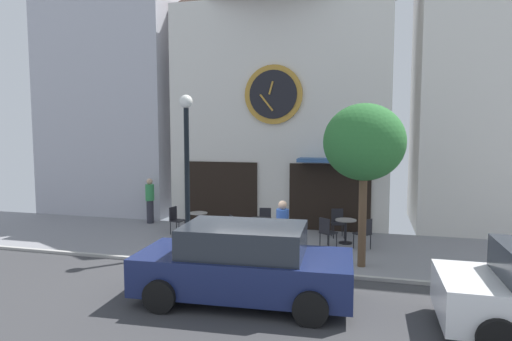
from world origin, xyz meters
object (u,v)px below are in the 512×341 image
at_px(street_lamp, 187,174).
at_px(street_tree, 364,143).
at_px(cafe_table_leftmost, 346,227).
at_px(cafe_chair_corner, 259,231).
at_px(cafe_chair_under_awning, 327,230).
at_px(cafe_chair_by_entrance, 265,220).
at_px(cafe_table_center_left, 260,225).
at_px(cafe_chair_facing_wall, 364,232).
at_px(cafe_chair_near_lamp, 338,221).
at_px(cafe_table_center, 198,220).
at_px(cafe_chair_facing_street, 175,218).
at_px(cafe_chair_curbside, 235,228).
at_px(pedestrian_green, 150,200).
at_px(parked_car_navy, 244,264).
at_px(pedestrian_blue, 282,232).

relative_size(street_lamp, street_tree, 1.07).
distance_m(cafe_table_leftmost, cafe_chair_corner, 2.73).
xyz_separation_m(cafe_table_leftmost, cafe_chair_under_awning, (-0.51, -0.70, 0.04)).
height_order(cafe_chair_under_awning, cafe_chair_by_entrance, same).
distance_m(street_lamp, cafe_table_center_left, 2.96).
bearing_deg(cafe_chair_facing_wall, cafe_chair_near_lamp, 122.43).
relative_size(cafe_table_leftmost, cafe_chair_by_entrance, 0.82).
height_order(cafe_table_leftmost, cafe_chair_corner, cafe_chair_corner).
bearing_deg(cafe_table_center, cafe_chair_facing_street, -178.34).
bearing_deg(cafe_table_center_left, cafe_table_center, 171.55).
xyz_separation_m(cafe_chair_curbside, cafe_chair_by_entrance, (0.59, 1.38, 0.00)).
distance_m(cafe_chair_under_awning, cafe_chair_corner, 1.99).
distance_m(pedestrian_green, parked_car_navy, 8.26).
height_order(street_tree, cafe_chair_corner, street_tree).
distance_m(cafe_table_center_left, parked_car_navy, 4.67).
bearing_deg(cafe_chair_facing_wall, cafe_chair_by_entrance, 164.05).
bearing_deg(cafe_chair_by_entrance, cafe_table_center_left, -86.03).
height_order(cafe_chair_curbside, cafe_chair_by_entrance, same).
distance_m(cafe_table_center_left, cafe_chair_curbside, 0.86).
xyz_separation_m(cafe_table_center_left, cafe_chair_curbside, (-0.64, -0.57, -0.00)).
height_order(street_tree, cafe_table_leftmost, street_tree).
bearing_deg(cafe_chair_corner, cafe_chair_by_entrance, 97.24).
height_order(cafe_table_center, cafe_table_leftmost, cafe_table_center).
bearing_deg(parked_car_navy, cafe_chair_under_awning, 74.27).
xyz_separation_m(cafe_table_center, cafe_chair_by_entrance, (2.14, 0.49, 0.04)).
relative_size(cafe_table_leftmost, cafe_chair_near_lamp, 0.82).
xyz_separation_m(cafe_table_center, cafe_chair_facing_street, (-0.80, -0.02, 0.04)).
xyz_separation_m(pedestrian_green, pedestrian_blue, (5.76, -3.74, 0.00)).
bearing_deg(cafe_chair_under_awning, street_lamp, -157.00).
bearing_deg(cafe_table_center, cafe_chair_curbside, -29.93).
distance_m(cafe_table_center_left, pedestrian_green, 4.92).
bearing_deg(cafe_table_center_left, cafe_chair_facing_wall, -1.70).
bearing_deg(cafe_table_leftmost, cafe_chair_facing_wall, -45.37).
height_order(cafe_chair_facing_street, parked_car_navy, parked_car_navy).
relative_size(street_lamp, pedestrian_blue, 2.64).
bearing_deg(pedestrian_blue, street_tree, 12.10).
relative_size(cafe_table_center, cafe_chair_facing_wall, 0.83).
xyz_separation_m(cafe_table_center, cafe_chair_curbside, (1.55, -0.89, 0.04)).
bearing_deg(parked_car_navy, cafe_chair_by_entrance, 99.15).
bearing_deg(cafe_chair_by_entrance, cafe_chair_corner, -82.76).
distance_m(street_lamp, cafe_chair_corner, 2.66).
bearing_deg(cafe_chair_curbside, pedestrian_blue, -41.61).
relative_size(cafe_chair_curbside, cafe_chair_by_entrance, 1.00).
relative_size(cafe_chair_curbside, pedestrian_green, 0.54).
relative_size(cafe_table_leftmost, parked_car_navy, 0.17).
relative_size(pedestrian_green, pedestrian_blue, 1.00).
bearing_deg(pedestrian_green, cafe_chair_facing_wall, -12.38).
distance_m(cafe_chair_facing_street, parked_car_navy, 6.21).
height_order(cafe_table_center_left, cafe_chair_curbside, cafe_chair_curbside).
bearing_deg(cafe_chair_near_lamp, cafe_chair_facing_street, -169.66).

